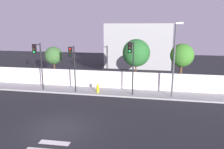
{
  "coord_description": "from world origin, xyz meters",
  "views": [
    {
      "loc": [
        5.72,
        -11.68,
        6.5
      ],
      "look_at": [
        2.32,
        6.5,
        2.29
      ],
      "focal_mm": 33.9,
      "sensor_mm": 36.0,
      "label": 1
    }
  ],
  "objects": [
    {
      "name": "traffic_light_left",
      "position": [
        3.99,
        7.01,
        3.78
      ],
      "size": [
        0.47,
        1.28,
        5.01
      ],
      "color": "black",
      "rests_on": "sidewalk"
    },
    {
      "name": "low_building_distant",
      "position": [
        3.57,
        23.49,
        3.48
      ],
      "size": [
        10.33,
        6.0,
        6.95
      ],
      "primitive_type": "cube",
      "color": "#A2A2A2",
      "rests_on": "ground"
    },
    {
      "name": "street_lamp_curbside",
      "position": [
        7.75,
        7.53,
        4.13
      ],
      "size": [
        0.61,
        1.76,
        6.77
      ],
      "color": "#4C4C51",
      "rests_on": "sidewalk"
    },
    {
      "name": "roadside_tree_midright",
      "position": [
        8.76,
        10.39,
        3.65
      ],
      "size": [
        2.35,
        2.35,
        4.85
      ],
      "color": "brown",
      "rests_on": "ground"
    },
    {
      "name": "perimeter_wall",
      "position": [
        0.0,
        9.49,
        1.05
      ],
      "size": [
        36.0,
        0.18,
        1.8
      ],
      "primitive_type": "cube",
      "color": "silver",
      "rests_on": "sidewalk"
    },
    {
      "name": "sidewalk",
      "position": [
        0.0,
        8.2,
        0.07
      ],
      "size": [
        36.0,
        2.4,
        0.15
      ],
      "primitive_type": "cube",
      "color": "#9A9A9A",
      "rests_on": "ground"
    },
    {
      "name": "ground_plane",
      "position": [
        0.0,
        0.0,
        0.0
      ],
      "size": [
        80.0,
        80.0,
        0.0
      ],
      "primitive_type": "plane",
      "color": "#26262A"
    },
    {
      "name": "roadside_tree_leftmost",
      "position": [
        -5.11,
        10.39,
        3.29
      ],
      "size": [
        2.0,
        2.0,
        4.3
      ],
      "color": "brown",
      "rests_on": "ground"
    },
    {
      "name": "traffic_light_right",
      "position": [
        -1.54,
        6.94,
        3.48
      ],
      "size": [
        0.35,
        1.37,
        4.56
      ],
      "color": "black",
      "rests_on": "sidewalk"
    },
    {
      "name": "fire_hydrant",
      "position": [
        0.69,
        7.61,
        0.61
      ],
      "size": [
        0.44,
        0.26,
        0.86
      ],
      "color": "gold",
      "rests_on": "sidewalk"
    },
    {
      "name": "traffic_light_center",
      "position": [
        -5.05,
        6.91,
        3.62
      ],
      "size": [
        0.35,
        1.44,
        4.76
      ],
      "color": "black",
      "rests_on": "sidewalk"
    },
    {
      "name": "roadside_tree_midleft",
      "position": [
        4.17,
        10.39,
        3.8
      ],
      "size": [
        2.88,
        2.88,
        5.25
      ],
      "color": "brown",
      "rests_on": "ground"
    }
  ]
}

